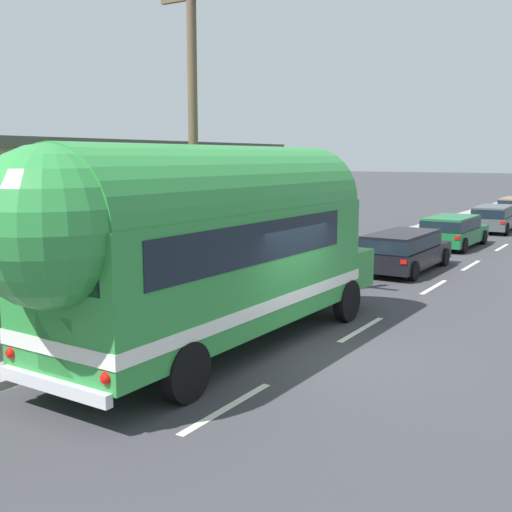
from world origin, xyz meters
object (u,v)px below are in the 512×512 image
object	(u,v)px
painted_bus	(206,241)
car_second	(453,229)
car_lead	(404,248)
car_third	(494,217)
utility_pole	(193,136)

from	to	relation	value
painted_bus	car_second	world-z (taller)	painted_bus
car_lead	car_third	bearing A→B (deg)	89.56
car_lead	car_second	size ratio (longest dim) A/B	1.02
car_third	car_second	bearing A→B (deg)	-92.10
painted_bus	car_second	size ratio (longest dim) A/B	2.25
painted_bus	car_lead	distance (m)	11.21
painted_bus	car_third	world-z (taller)	painted_bus
painted_bus	car_third	size ratio (longest dim) A/B	2.27
utility_pole	car_lead	distance (m)	9.28
car_second	painted_bus	bearing A→B (deg)	-89.97
painted_bus	car_second	distance (m)	17.93
painted_bus	car_second	bearing A→B (deg)	90.03
painted_bus	utility_pole	bearing A→B (deg)	130.73
utility_pole	painted_bus	distance (m)	4.51
utility_pole	car_lead	world-z (taller)	utility_pole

